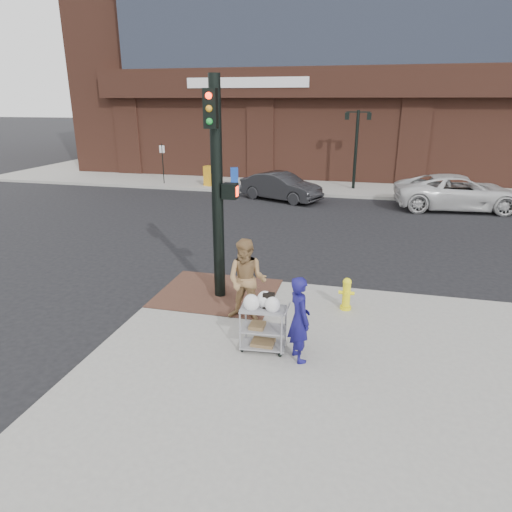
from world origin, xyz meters
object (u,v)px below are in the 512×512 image
(traffic_signal_pole, at_px, (218,185))
(woman_blue, at_px, (299,319))
(sedan_dark, at_px, (281,187))
(lamp_post, at_px, (356,141))
(utility_cart, at_px, (263,325))
(minivan_white, at_px, (459,192))
(pedestrian_tan, at_px, (247,281))
(fire_hydrant, at_px, (346,293))

(traffic_signal_pole, xyz_separation_m, woman_blue, (2.25, -2.36, -1.88))
(sedan_dark, bearing_deg, lamp_post, -22.64)
(woman_blue, relative_size, utility_cart, 1.38)
(minivan_white, bearing_deg, utility_cart, 152.49)
(pedestrian_tan, bearing_deg, lamp_post, 87.07)
(lamp_post, height_order, woman_blue, lamp_post)
(woman_blue, relative_size, pedestrian_tan, 0.89)
(traffic_signal_pole, xyz_separation_m, pedestrian_tan, (0.94, -1.05, -1.79))
(traffic_signal_pole, distance_m, woman_blue, 3.77)
(traffic_signal_pole, relative_size, pedestrian_tan, 2.80)
(lamp_post, xyz_separation_m, woman_blue, (-0.22, -17.59, -1.67))
(fire_hydrant, bearing_deg, pedestrian_tan, -153.35)
(fire_hydrant, bearing_deg, minivan_white, 70.69)
(lamp_post, distance_m, pedestrian_tan, 16.43)
(traffic_signal_pole, distance_m, pedestrian_tan, 2.28)
(lamp_post, relative_size, traffic_signal_pole, 0.80)
(utility_cart, xyz_separation_m, fire_hydrant, (1.41, 2.17, -0.14))
(traffic_signal_pole, xyz_separation_m, sedan_dark, (-0.85, 11.97, -2.17))
(lamp_post, bearing_deg, utility_cart, -93.01)
(lamp_post, distance_m, fire_hydrant, 15.41)
(woman_blue, distance_m, utility_cart, 0.76)
(lamp_post, distance_m, traffic_signal_pole, 15.43)
(woman_blue, bearing_deg, sedan_dark, -19.27)
(lamp_post, height_order, pedestrian_tan, lamp_post)
(pedestrian_tan, bearing_deg, woman_blue, -42.43)
(fire_hydrant, bearing_deg, lamp_post, 91.84)
(woman_blue, bearing_deg, utility_cart, 46.24)
(lamp_post, bearing_deg, woman_blue, -90.73)
(traffic_signal_pole, distance_m, fire_hydrant, 3.75)
(minivan_white, bearing_deg, fire_hydrant, 154.79)
(lamp_post, xyz_separation_m, traffic_signal_pole, (-2.48, -15.23, 0.21))
(sedan_dark, bearing_deg, minivan_white, -67.37)
(traffic_signal_pole, height_order, sedan_dark, traffic_signal_pole)
(fire_hydrant, bearing_deg, sedan_dark, 107.62)
(sedan_dark, height_order, fire_hydrant, sedan_dark)
(pedestrian_tan, distance_m, minivan_white, 14.40)
(traffic_signal_pole, bearing_deg, woman_blue, -46.31)
(traffic_signal_pole, xyz_separation_m, utility_cart, (1.56, -2.21, -2.16))
(lamp_post, relative_size, woman_blue, 2.51)
(utility_cart, bearing_deg, woman_blue, -12.28)
(lamp_post, height_order, minivan_white, lamp_post)
(pedestrian_tan, height_order, utility_cart, pedestrian_tan)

